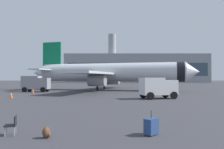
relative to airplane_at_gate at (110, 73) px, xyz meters
name	(u,v)px	position (x,y,z in m)	size (l,w,h in m)	color
airplane_at_gate	(110,73)	(0.00, 0.00, 0.00)	(35.29, 32.15, 10.50)	silver
service_truck	(36,83)	(-13.41, -5.40, -2.05)	(4.90, 2.72, 2.90)	gray
fuel_truck	(156,82)	(9.34, -1.45, -1.88)	(6.11, 2.96, 3.20)	yellow
cargo_van	(158,87)	(6.24, -18.92, -2.21)	(4.77, 3.28, 2.60)	white
safety_cone_near	(33,90)	(-12.86, -8.44, -3.25)	(0.44, 0.44, 0.83)	#F2590C
safety_cone_mid	(12,95)	(-12.16, -18.20, -3.28)	(0.44, 0.44, 0.77)	#F2590C
rolling_suitcase	(152,126)	(2.37, -36.43, -3.27)	(0.73, 0.74, 1.10)	navy
traveller_backpack	(47,133)	(-2.20, -36.94, -3.42)	(0.36, 0.40, 0.48)	brown
gate_chair	(13,124)	(-3.88, -36.47, -3.16)	(0.58, 0.58, 0.86)	black
terminal_building	(136,68)	(14.21, 82.77, 4.34)	(79.55, 17.75, 27.71)	gray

